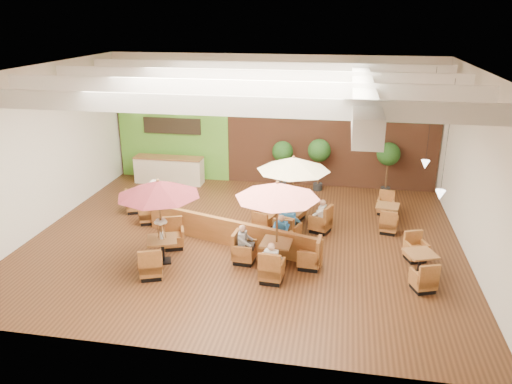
% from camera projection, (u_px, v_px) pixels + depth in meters
% --- Properties ---
extents(room, '(14.04, 14.00, 5.52)m').
position_uv_depth(room, '(258.00, 124.00, 16.45)').
color(room, '#381E0F').
rests_on(room, ground).
extents(service_counter, '(3.00, 0.75, 1.18)m').
position_uv_depth(service_counter, '(169.00, 170.00, 21.85)').
color(service_counter, beige).
rests_on(service_counter, ground).
extents(booth_divider, '(6.03, 2.08, 0.87)m').
position_uv_depth(booth_divider, '(230.00, 233.00, 16.02)').
color(booth_divider, brown).
rests_on(booth_divider, ground).
extents(table_0, '(2.44, 2.75, 2.64)m').
position_uv_depth(table_0, '(159.00, 200.00, 14.41)').
color(table_0, brown).
rests_on(table_0, ground).
extents(table_1, '(2.62, 2.62, 2.66)m').
position_uv_depth(table_1, '(277.00, 209.00, 14.27)').
color(table_1, brown).
rests_on(table_1, ground).
extents(table_2, '(2.78, 2.78, 2.67)m').
position_uv_depth(table_2, '(293.00, 180.00, 16.67)').
color(table_2, brown).
rests_on(table_2, ground).
extents(table_3, '(1.79, 2.53, 1.48)m').
position_uv_depth(table_3, '(150.00, 202.00, 18.54)').
color(table_3, brown).
rests_on(table_3, ground).
extents(table_4, '(1.02, 2.50, 0.88)m').
position_uv_depth(table_4, '(419.00, 264.00, 14.24)').
color(table_4, brown).
rests_on(table_4, ground).
extents(table_5, '(0.90, 2.38, 0.86)m').
position_uv_depth(table_5, '(387.00, 214.00, 17.73)').
color(table_5, brown).
rests_on(table_5, ground).
extents(topiary_0, '(0.88, 0.88, 2.05)m').
position_uv_depth(topiary_0, '(283.00, 153.00, 20.89)').
color(topiary_0, black).
rests_on(topiary_0, ground).
extents(topiary_1, '(0.95, 0.95, 2.21)m').
position_uv_depth(topiary_1, '(319.00, 152.00, 20.60)').
color(topiary_1, black).
rests_on(topiary_1, ground).
extents(topiary_2, '(0.94, 0.94, 2.18)m').
position_uv_depth(topiary_2, '(388.00, 156.00, 20.14)').
color(topiary_2, black).
rests_on(topiary_2, ground).
extents(diner_0, '(0.39, 0.34, 0.75)m').
position_uv_depth(diner_0, '(272.00, 258.00, 13.73)').
color(diner_0, white).
rests_on(diner_0, ground).
extents(diner_1, '(0.39, 0.34, 0.74)m').
position_uv_depth(diner_1, '(281.00, 229.00, 15.53)').
color(diner_1, '#286CB0').
rests_on(diner_1, ground).
extents(diner_2, '(0.30, 0.37, 0.76)m').
position_uv_depth(diner_2, '(244.00, 240.00, 14.79)').
color(diner_2, gray).
rests_on(diner_2, ground).
extents(diner_3, '(0.47, 0.43, 0.85)m').
position_uv_depth(diner_3, '(289.00, 220.00, 16.12)').
color(diner_3, '#286CB0').
rests_on(diner_3, ground).
extents(diner_4, '(0.35, 0.39, 0.73)m').
position_uv_depth(diner_4, '(321.00, 212.00, 16.88)').
color(diner_4, white).
rests_on(diner_4, ground).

